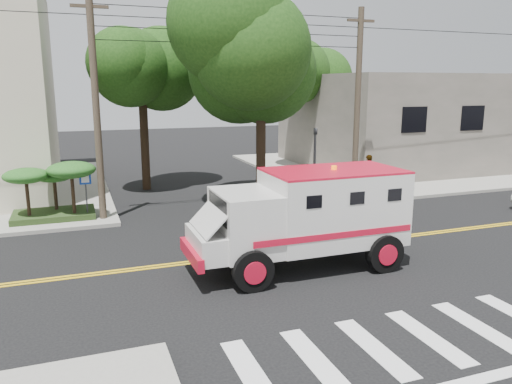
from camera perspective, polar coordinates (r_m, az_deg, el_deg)
name	(u,v)px	position (r m, az deg, el deg)	size (l,w,h in m)	color
ground	(287,251)	(17.04, 3.54, -6.72)	(100.00, 100.00, 0.00)	black
sidewalk_ne	(390,167)	(35.04, 15.04, 2.82)	(17.00, 17.00, 0.15)	gray
building_right	(407,120)	(35.98, 16.83, 7.88)	(14.00, 12.00, 6.00)	#605B52
utility_pole_left	(96,111)	(20.80, -17.78, 8.81)	(0.28, 0.28, 9.00)	#382D23
utility_pole_right	(357,106)	(24.58, 11.50, 9.57)	(0.28, 0.28, 9.00)	#382D23
tree_main	(273,45)	(22.66, 1.93, 16.43)	(6.08, 5.70, 9.85)	black
tree_left	(149,80)	(26.81, -12.17, 12.37)	(4.48, 4.20, 7.70)	black
tree_right	(315,76)	(34.17, 6.79, 13.05)	(4.80, 4.50, 8.20)	black
traffic_signal	(315,158)	(23.05, 6.72, 3.89)	(0.15, 0.18, 3.60)	#3F3F42
accessibility_sign	(86,189)	(21.33, -18.87, 0.30)	(0.45, 0.10, 2.02)	#3F3F42
palm_planter	(53,182)	(21.74, -22.20, 1.02)	(3.52, 2.63, 2.36)	#1E3314
armored_truck	(308,213)	(15.15, 5.92, -2.43)	(6.59, 2.69, 3.00)	silver
pedestrian_a	(368,172)	(26.39, 12.65, 2.19)	(0.67, 0.44, 1.85)	gray
pedestrian_b	(360,180)	(24.31, 11.78, 1.34)	(0.88, 0.68, 1.80)	gray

